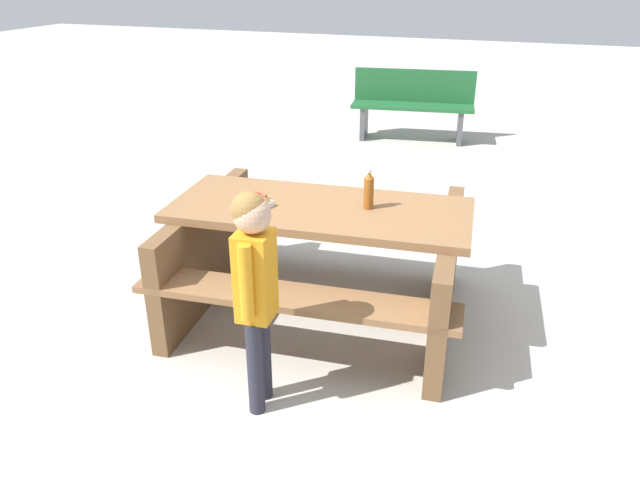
{
  "coord_description": "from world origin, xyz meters",
  "views": [
    {
      "loc": [
        -1.13,
        3.19,
        2.11
      ],
      "look_at": [
        0.0,
        0.0,
        0.52
      ],
      "focal_mm": 34.01,
      "sensor_mm": 36.0,
      "label": 1
    }
  ],
  "objects_px": {
    "hotdog_tray": "(257,201)",
    "park_bench_near": "(413,104)",
    "soda_bottle": "(369,190)",
    "child_in_coat": "(255,277)",
    "picnic_table": "(320,252)"
  },
  "relations": [
    {
      "from": "picnic_table",
      "to": "soda_bottle",
      "type": "xyz_separation_m",
      "value": [
        -0.28,
        -0.07,
        0.42
      ]
    },
    {
      "from": "child_in_coat",
      "to": "park_bench_near",
      "type": "relative_size",
      "value": 0.76
    },
    {
      "from": "park_bench_near",
      "to": "child_in_coat",
      "type": "bearing_deg",
      "value": 93.35
    },
    {
      "from": "picnic_table",
      "to": "child_in_coat",
      "type": "bearing_deg",
      "value": 90.3
    },
    {
      "from": "picnic_table",
      "to": "hotdog_tray",
      "type": "bearing_deg",
      "value": 17.76
    },
    {
      "from": "picnic_table",
      "to": "hotdog_tray",
      "type": "height_order",
      "value": "hotdog_tray"
    },
    {
      "from": "hotdog_tray",
      "to": "park_bench_near",
      "type": "distance_m",
      "value": 4.48
    },
    {
      "from": "soda_bottle",
      "to": "child_in_coat",
      "type": "bearing_deg",
      "value": 74.57
    },
    {
      "from": "picnic_table",
      "to": "park_bench_near",
      "type": "distance_m",
      "value": 4.36
    },
    {
      "from": "child_in_coat",
      "to": "picnic_table",
      "type": "bearing_deg",
      "value": -89.7
    },
    {
      "from": "hotdog_tray",
      "to": "park_bench_near",
      "type": "relative_size",
      "value": 0.13
    },
    {
      "from": "soda_bottle",
      "to": "park_bench_near",
      "type": "bearing_deg",
      "value": -82.22
    },
    {
      "from": "soda_bottle",
      "to": "child_in_coat",
      "type": "relative_size",
      "value": 0.21
    },
    {
      "from": "park_bench_near",
      "to": "hotdog_tray",
      "type": "bearing_deg",
      "value": 89.29
    },
    {
      "from": "child_in_coat",
      "to": "soda_bottle",
      "type": "bearing_deg",
      "value": -105.43
    }
  ]
}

